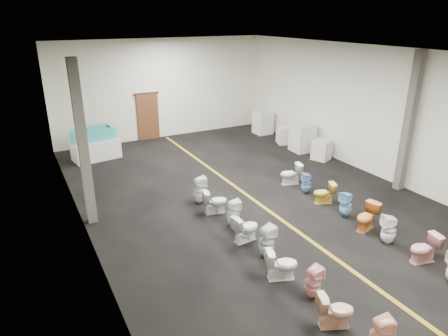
{
  "coord_description": "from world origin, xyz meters",
  "views": [
    {
      "loc": [
        -6.18,
        -9.55,
        5.46
      ],
      "look_at": [
        -0.54,
        1.0,
        0.84
      ],
      "focal_mm": 32.0,
      "sensor_mm": 36.0,
      "label": 1
    }
  ],
  "objects_px": {
    "toilet_left_7": "(233,213)",
    "toilet_left_8": "(215,201)",
    "toilet_left_4": "(281,264)",
    "toilet_right_7": "(324,193)",
    "toilet_left_1": "(380,336)",
    "appliance_crate_b": "(302,138)",
    "toilet_left_9": "(199,190)",
    "toilet_left_2": "(335,311)",
    "toilet_right_9": "(291,174)",
    "appliance_crate_c": "(285,135)",
    "display_table": "(96,149)",
    "toilet_right_6": "(346,204)",
    "appliance_crate_d": "(263,122)",
    "bathtub": "(94,133)",
    "toilet_right_8": "(306,183)",
    "toilet_left_3": "(313,283)",
    "toilet_right_5": "(367,217)",
    "toilet_left_5": "(267,241)",
    "toilet_right_4": "(389,230)",
    "toilet_left_6": "(245,228)",
    "toilet_right_3": "(424,249)",
    "appliance_crate_a": "(322,150)"
  },
  "relations": [
    {
      "from": "bathtub",
      "to": "toilet_left_2",
      "type": "distance_m",
      "value": 11.76
    },
    {
      "from": "toilet_left_8",
      "to": "appliance_crate_c",
      "type": "bearing_deg",
      "value": -40.37
    },
    {
      "from": "toilet_left_9",
      "to": "toilet_right_9",
      "type": "height_order",
      "value": "toilet_left_9"
    },
    {
      "from": "toilet_left_6",
      "to": "toilet_right_5",
      "type": "xyz_separation_m",
      "value": [
        3.18,
        -1.05,
        0.01
      ]
    },
    {
      "from": "toilet_left_2",
      "to": "toilet_right_7",
      "type": "bearing_deg",
      "value": -15.69
    },
    {
      "from": "appliance_crate_c",
      "to": "toilet_left_2",
      "type": "distance_m",
      "value": 11.38
    },
    {
      "from": "toilet_left_2",
      "to": "toilet_right_3",
      "type": "xyz_separation_m",
      "value": [
        3.29,
        0.59,
        0.01
      ]
    },
    {
      "from": "toilet_right_7",
      "to": "toilet_left_6",
      "type": "bearing_deg",
      "value": -56.7
    },
    {
      "from": "toilet_left_8",
      "to": "toilet_right_6",
      "type": "xyz_separation_m",
      "value": [
        3.19,
        -1.98,
        0.02
      ]
    },
    {
      "from": "appliance_crate_c",
      "to": "toilet_left_5",
      "type": "xyz_separation_m",
      "value": [
        -5.81,
        -7.17,
        0.03
      ]
    },
    {
      "from": "appliance_crate_b",
      "to": "toilet_right_7",
      "type": "distance_m",
      "value": 5.09
    },
    {
      "from": "toilet_left_9",
      "to": "toilet_right_7",
      "type": "distance_m",
      "value": 3.83
    },
    {
      "from": "toilet_left_7",
      "to": "toilet_right_4",
      "type": "bearing_deg",
      "value": -122.0
    },
    {
      "from": "toilet_left_8",
      "to": "toilet_right_5",
      "type": "height_order",
      "value": "toilet_right_5"
    },
    {
      "from": "bathtub",
      "to": "toilet_left_1",
      "type": "bearing_deg",
      "value": -85.2
    },
    {
      "from": "toilet_left_2",
      "to": "toilet_right_9",
      "type": "bearing_deg",
      "value": -6.57
    },
    {
      "from": "display_table",
      "to": "appliance_crate_b",
      "type": "height_order",
      "value": "appliance_crate_b"
    },
    {
      "from": "toilet_left_7",
      "to": "toilet_right_4",
      "type": "xyz_separation_m",
      "value": [
        3.02,
        -2.63,
        0.01
      ]
    },
    {
      "from": "toilet_left_8",
      "to": "toilet_right_6",
      "type": "distance_m",
      "value": 3.76
    },
    {
      "from": "appliance_crate_c",
      "to": "toilet_left_1",
      "type": "bearing_deg",
      "value": -118.69
    },
    {
      "from": "appliance_crate_a",
      "to": "appliance_crate_c",
      "type": "height_order",
      "value": "appliance_crate_a"
    },
    {
      "from": "appliance_crate_b",
      "to": "toilet_left_9",
      "type": "xyz_separation_m",
      "value": [
        -5.98,
        -2.54,
        -0.15
      ]
    },
    {
      "from": "toilet_left_1",
      "to": "toilet_left_9",
      "type": "height_order",
      "value": "toilet_left_9"
    },
    {
      "from": "toilet_left_7",
      "to": "toilet_left_8",
      "type": "distance_m",
      "value": 0.95
    },
    {
      "from": "appliance_crate_c",
      "to": "toilet_right_7",
      "type": "bearing_deg",
      "value": -115.16
    },
    {
      "from": "appliance_crate_b",
      "to": "display_table",
      "type": "bearing_deg",
      "value": 158.73
    },
    {
      "from": "display_table",
      "to": "toilet_right_6",
      "type": "height_order",
      "value": "display_table"
    },
    {
      "from": "toilet_left_4",
      "to": "toilet_left_9",
      "type": "xyz_separation_m",
      "value": [
        0.01,
        4.29,
        0.07
      ]
    },
    {
      "from": "toilet_left_4",
      "to": "toilet_right_7",
      "type": "relative_size",
      "value": 1.07
    },
    {
      "from": "appliance_crate_d",
      "to": "toilet_left_9",
      "type": "relative_size",
      "value": 1.28
    },
    {
      "from": "toilet_right_4",
      "to": "toilet_right_6",
      "type": "relative_size",
      "value": 1.03
    },
    {
      "from": "appliance_crate_b",
      "to": "toilet_right_8",
      "type": "bearing_deg",
      "value": -126.67
    },
    {
      "from": "toilet_left_7",
      "to": "toilet_left_8",
      "type": "bearing_deg",
      "value": 13.91
    },
    {
      "from": "toilet_right_4",
      "to": "toilet_right_8",
      "type": "bearing_deg",
      "value": -163.01
    },
    {
      "from": "toilet_left_1",
      "to": "toilet_left_8",
      "type": "bearing_deg",
      "value": 18.05
    },
    {
      "from": "bathtub",
      "to": "toilet_right_5",
      "type": "height_order",
      "value": "bathtub"
    },
    {
      "from": "toilet_left_6",
      "to": "toilet_left_9",
      "type": "distance_m",
      "value": 2.57
    },
    {
      "from": "toilet_right_3",
      "to": "toilet_right_8",
      "type": "distance_m",
      "value": 4.37
    },
    {
      "from": "toilet_left_1",
      "to": "toilet_left_5",
      "type": "distance_m",
      "value": 3.37
    },
    {
      "from": "toilet_left_6",
      "to": "appliance_crate_b",
      "type": "bearing_deg",
      "value": -54.48
    },
    {
      "from": "toilet_left_4",
      "to": "toilet_left_5",
      "type": "bearing_deg",
      "value": 8.31
    },
    {
      "from": "toilet_left_3",
      "to": "appliance_crate_b",
      "type": "bearing_deg",
      "value": -42.96
    },
    {
      "from": "toilet_right_7",
      "to": "appliance_crate_c",
      "type": "bearing_deg",
      "value": 175.36
    },
    {
      "from": "toilet_left_9",
      "to": "toilet_right_6",
      "type": "xyz_separation_m",
      "value": [
        3.32,
        -2.79,
        -0.04
      ]
    },
    {
      "from": "appliance_crate_b",
      "to": "toilet_right_4",
      "type": "height_order",
      "value": "appliance_crate_b"
    },
    {
      "from": "toilet_left_3",
      "to": "appliance_crate_d",
      "type": "bearing_deg",
      "value": -34.27
    },
    {
      "from": "toilet_left_7",
      "to": "toilet_left_3",
      "type": "bearing_deg",
      "value": -171.27
    },
    {
      "from": "toilet_left_7",
      "to": "toilet_left_1",
      "type": "bearing_deg",
      "value": -170.72
    },
    {
      "from": "toilet_right_5",
      "to": "toilet_left_2",
      "type": "bearing_deg",
      "value": -69.12
    },
    {
      "from": "toilet_left_9",
      "to": "toilet_right_7",
      "type": "height_order",
      "value": "toilet_left_9"
    }
  ]
}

